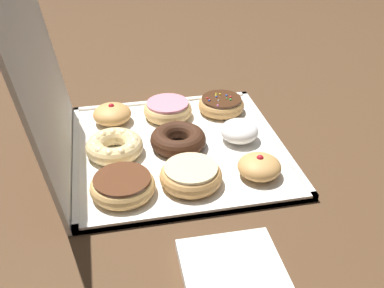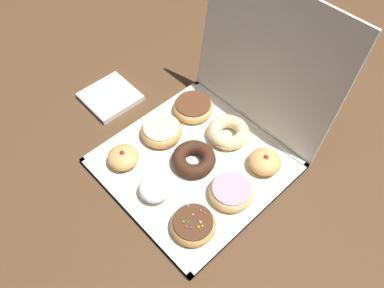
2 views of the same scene
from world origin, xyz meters
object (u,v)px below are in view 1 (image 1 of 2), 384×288
at_px(sprinkle_donut_2, 221,105).
at_px(napkin_stack, 233,272).
at_px(chocolate_frosted_donut_6, 123,186).
at_px(powdered_filled_donut_1, 239,131).
at_px(pink_frosted_donut_5, 168,109).
at_px(chocolate_cake_ring_donut_4, 179,139).
at_px(glazed_ring_donut_3, 192,175).
at_px(cruller_donut_7, 115,147).
at_px(jelly_filled_donut_8, 112,114).
at_px(donut_box, 178,149).
at_px(jelly_filled_donut_0, 259,167).

height_order(sprinkle_donut_2, napkin_stack, sprinkle_donut_2).
bearing_deg(chocolate_frosted_donut_6, powdered_filled_donut_1, -62.36).
xyz_separation_m(pink_frosted_donut_5, napkin_stack, (-0.49, -0.02, -0.02)).
xyz_separation_m(chocolate_cake_ring_donut_4, chocolate_frosted_donut_6, (-0.14, 0.13, 0.00)).
bearing_deg(powdered_filled_donut_1, chocolate_frosted_donut_6, 117.64).
xyz_separation_m(glazed_ring_donut_3, cruller_donut_7, (0.13, 0.13, 0.00)).
bearing_deg(powdered_filled_donut_1, sprinkle_donut_2, 1.71).
xyz_separation_m(chocolate_frosted_donut_6, cruller_donut_7, (0.13, 0.01, 0.00)).
xyz_separation_m(sprinkle_donut_2, chocolate_frosted_donut_6, (-0.27, 0.25, 0.00)).
distance_m(chocolate_cake_ring_donut_4, jelly_filled_donut_8, 0.19).
bearing_deg(pink_frosted_donut_5, powdered_filled_donut_1, -135.62).
bearing_deg(glazed_ring_donut_3, donut_box, 1.34).
distance_m(donut_box, sprinkle_donut_2, 0.19).
distance_m(cruller_donut_7, jelly_filled_donut_8, 0.14).
relative_size(chocolate_cake_ring_donut_4, jelly_filled_donut_8, 1.34).
xyz_separation_m(glazed_ring_donut_3, chocolate_cake_ring_donut_4, (0.13, 0.00, -0.00)).
bearing_deg(donut_box, jelly_filled_donut_8, 43.60).
xyz_separation_m(powdered_filled_donut_1, cruller_donut_7, (-0.00, 0.26, -0.00)).
relative_size(glazed_ring_donut_3, chocolate_cake_ring_donut_4, 1.00).
distance_m(cruller_donut_7, napkin_stack, 0.38).
distance_m(donut_box, jelly_filled_donut_8, 0.19).
distance_m(pink_frosted_donut_5, napkin_stack, 0.49).
bearing_deg(pink_frosted_donut_5, glazed_ring_donut_3, -179.71).
height_order(powdered_filled_donut_1, sprinkle_donut_2, powdered_filled_donut_1).
relative_size(jelly_filled_donut_0, napkin_stack, 0.56).
height_order(sprinkle_donut_2, chocolate_frosted_donut_6, sprinkle_donut_2).
relative_size(glazed_ring_donut_3, pink_frosted_donut_5, 1.04).
distance_m(glazed_ring_donut_3, pink_frosted_donut_5, 0.26).
height_order(donut_box, glazed_ring_donut_3, glazed_ring_donut_3).
distance_m(donut_box, chocolate_cake_ring_donut_4, 0.02).
bearing_deg(chocolate_cake_ring_donut_4, powdered_filled_donut_1, -90.82).
bearing_deg(chocolate_frosted_donut_6, glazed_ring_donut_3, -88.10).
relative_size(sprinkle_donut_2, napkin_stack, 0.73).
relative_size(jelly_filled_donut_0, chocolate_frosted_donut_6, 0.70).
relative_size(glazed_ring_donut_3, chocolate_frosted_donut_6, 0.99).
bearing_deg(napkin_stack, chocolate_frosted_donut_6, 33.37).
bearing_deg(jelly_filled_donut_8, donut_box, -136.40).
bearing_deg(powdered_filled_donut_1, napkin_stack, 162.01).
bearing_deg(chocolate_frosted_donut_6, chocolate_cake_ring_donut_4, -43.08).
relative_size(donut_box, glazed_ring_donut_3, 3.70).
xyz_separation_m(donut_box, jelly_filled_donut_0, (-0.13, -0.13, 0.03)).
bearing_deg(sprinkle_donut_2, cruller_donut_7, 117.86).
bearing_deg(cruller_donut_7, jelly_filled_donut_8, -1.56).
height_order(donut_box, cruller_donut_7, cruller_donut_7).
relative_size(jelly_filled_donut_8, napkin_stack, 0.58).
height_order(powdered_filled_donut_1, pink_frosted_donut_5, powdered_filled_donut_1).
xyz_separation_m(pink_frosted_donut_5, chocolate_frosted_donut_6, (-0.27, 0.13, -0.00)).
bearing_deg(powdered_filled_donut_1, pink_frosted_donut_5, 44.38).
bearing_deg(cruller_donut_7, chocolate_cake_ring_donut_4, -87.41).
relative_size(cruller_donut_7, napkin_stack, 0.79).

